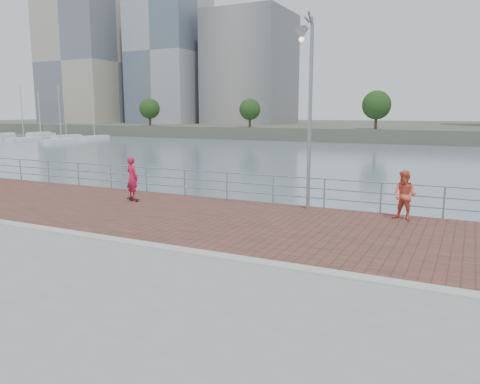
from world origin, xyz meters
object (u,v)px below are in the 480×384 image
at_px(street_lamp, 307,79).
at_px(bystander, 405,196).
at_px(guardrail, 298,188).
at_px(skateboarder, 132,178).

height_order(street_lamp, bystander, street_lamp).
bearing_deg(bystander, guardrail, -171.71).
distance_m(guardrail, bystander, 4.05).
height_order(skateboarder, bystander, skateboarder).
bearing_deg(skateboarder, bystander, -152.61).
height_order(guardrail, street_lamp, street_lamp).
distance_m(street_lamp, bystander, 5.14).
relative_size(guardrail, skateboarder, 22.99).
bearing_deg(street_lamp, bystander, 2.89).
bearing_deg(guardrail, skateboarder, -161.59).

